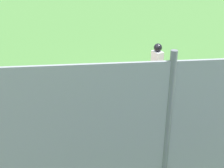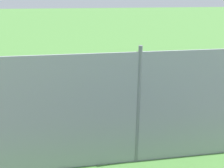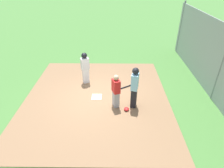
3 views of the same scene
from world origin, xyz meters
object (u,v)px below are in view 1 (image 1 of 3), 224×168
home_plate (121,96)px  runner (157,63)px  catcher (104,88)px  catcher_mask (95,116)px  umpire (106,93)px  baseball_bat (158,117)px

home_plate → runner: bearing=25.7°
catcher → catcher_mask: 0.88m
catcher → umpire: size_ratio=0.82×
umpire → baseball_bat: bearing=-70.5°
home_plate → catcher_mask: bearing=-125.4°
umpire → runner: umpire is taller
home_plate → runner: 1.73m
catcher → runner: bearing=-72.1°
umpire → baseball_bat: (1.54, 0.14, -0.92)m
umpire → catcher: bearing=13.4°
home_plate → catcher: (-0.62, -0.86, 0.75)m
baseball_bat → catcher_mask: bearing=-127.2°
home_plate → baseball_bat: 1.72m
umpire → baseball_bat: umpire is taller
home_plate → umpire: size_ratio=0.24×
catcher_mask → catcher: bearing=55.2°
runner → catcher_mask: runner is taller
catcher → umpire: bearing=159.2°
baseball_bat → home_plate: bearing=179.7°
home_plate → baseball_bat: (0.91, -1.46, 0.02)m
catcher_mask → baseball_bat: bearing=-5.1°
home_plate → baseball_bat: bearing=-58.3°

